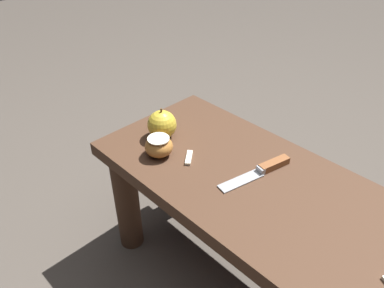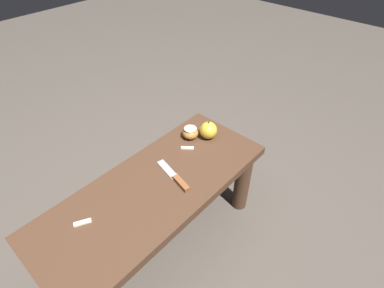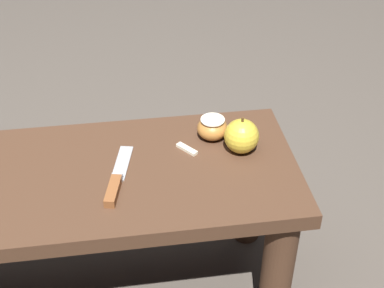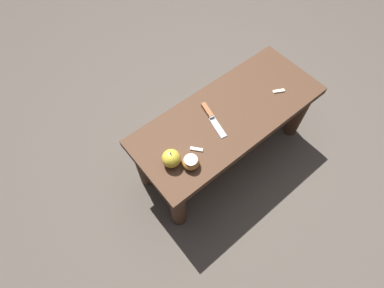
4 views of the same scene
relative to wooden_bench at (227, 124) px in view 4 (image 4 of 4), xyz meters
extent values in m
plane|color=#4C443D|center=(0.00, 0.00, -0.33)|extent=(8.00, 8.00, 0.00)
cube|color=#472D1E|center=(0.00, 0.00, 0.08)|extent=(1.04, 0.42, 0.04)
cylinder|color=#472D1E|center=(-0.46, -0.15, -0.14)|extent=(0.08, 0.08, 0.38)
cylinder|color=#472D1E|center=(0.46, -0.15, -0.14)|extent=(0.08, 0.08, 0.38)
cylinder|color=#472D1E|center=(-0.46, 0.15, -0.14)|extent=(0.08, 0.08, 0.38)
cylinder|color=#472D1E|center=(0.46, 0.15, -0.14)|extent=(0.08, 0.08, 0.38)
cube|color=#9EA0A5|center=(-0.10, -0.03, 0.10)|extent=(0.06, 0.13, 0.00)
cube|color=#9EA0A5|center=(-0.09, 0.03, 0.11)|extent=(0.03, 0.02, 0.02)
cube|color=brown|center=(-0.08, 0.08, 0.11)|extent=(0.04, 0.10, 0.02)
sphere|color=gold|center=(-0.39, -0.04, 0.14)|extent=(0.09, 0.09, 0.09)
cylinder|color=#4C3319|center=(-0.39, -0.04, 0.19)|extent=(0.01, 0.01, 0.02)
ellipsoid|color=#B27233|center=(-0.33, -0.10, 0.12)|extent=(0.08, 0.08, 0.06)
cylinder|color=silver|center=(-0.33, -0.10, 0.15)|extent=(0.06, 0.06, 0.00)
cube|color=silver|center=(-0.26, -0.06, 0.10)|extent=(0.05, 0.06, 0.01)
cube|color=silver|center=(0.30, -0.06, 0.10)|extent=(0.06, 0.04, 0.01)
camera|label=1|loc=(0.32, -0.62, 0.73)|focal=35.00mm
camera|label=2|loc=(0.51, 0.67, 1.03)|focal=28.00mm
camera|label=3|loc=(-0.13, 0.98, 0.90)|focal=50.00mm
camera|label=4|loc=(-0.72, -0.58, 1.31)|focal=28.00mm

